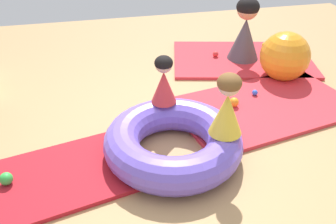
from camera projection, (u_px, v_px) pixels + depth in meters
ground_plane at (184, 160)px, 3.30m from camera, size 8.00×8.00×0.00m
gym_mat_center_rear at (55, 178)px, 3.07m from camera, size 1.66×1.16×0.04m
gym_mat_near_right at (264, 107)px, 4.03m from camera, size 2.05×1.46×0.04m
gym_mat_far_left at (242, 59)px, 5.06m from camera, size 2.03×1.54×0.04m
inflatable_cushion at (173, 142)px, 3.27m from camera, size 1.20×1.20×0.31m
child_in_yellow at (227, 105)px, 2.98m from camera, size 0.38×0.38×0.53m
child_in_red at (164, 80)px, 3.43m from camera, size 0.33×0.33×0.46m
adult_seated at (245, 30)px, 4.84m from camera, size 0.48×0.48×0.80m
play_ball_pink at (248, 48)px, 5.23m from camera, size 0.07×0.07×0.07m
play_ball_yellow at (265, 45)px, 5.34m from camera, size 0.07×0.07×0.07m
play_ball_red at (216, 54)px, 5.06m from camera, size 0.08×0.08×0.08m
play_ball_blue at (255, 93)px, 4.18m from camera, size 0.06×0.06×0.06m
play_ball_green at (6, 179)px, 2.96m from camera, size 0.10×0.10×0.10m
play_ball_teal at (271, 57)px, 4.99m from camera, size 0.07×0.07×0.07m
play_ball_orange at (234, 102)px, 3.97m from camera, size 0.10×0.10×0.10m
exercise_ball_large at (285, 56)px, 4.47m from camera, size 0.59×0.59×0.59m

